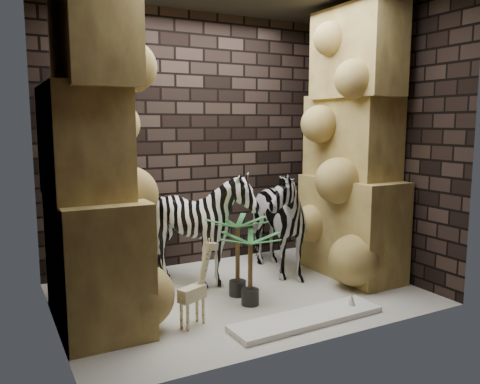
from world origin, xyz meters
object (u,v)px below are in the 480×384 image
giraffe_toy (192,284)px  surfboard (307,318)px  palm_front (238,256)px  zebra_right (270,211)px  palm_back (250,269)px  zebra_left (201,233)px

giraffe_toy → surfboard: bearing=-45.7°
giraffe_toy → palm_front: size_ratio=0.92×
zebra_right → palm_front: bearing=-138.0°
surfboard → giraffe_toy: bearing=156.1°
zebra_right → palm_back: zebra_right is taller
palm_front → zebra_right: bearing=36.5°
giraffe_toy → palm_back: size_ratio=1.06×
zebra_right → palm_front: (-0.67, -0.50, -0.31)m
palm_front → palm_back: (-0.01, -0.28, -0.05)m
zebra_right → surfboard: (-0.43, -1.35, -0.69)m
palm_back → surfboard: palm_back is taller
zebra_left → giraffe_toy: bearing=-103.5°
palm_front → zebra_left: bearing=112.7°
palm_front → palm_back: 0.28m
zebra_right → zebra_left: 0.88m
palm_front → giraffe_toy: bearing=-144.9°
zebra_right → giraffe_toy: (-1.36, -0.98, -0.35)m
giraffe_toy → surfboard: giraffe_toy is taller
zebra_left → zebra_right: bearing=16.4°
zebra_left → giraffe_toy: (-0.49, -0.94, -0.19)m
zebra_right → giraffe_toy: bearing=-138.7°
surfboard → palm_front: bearing=103.8°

